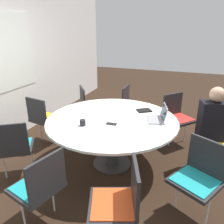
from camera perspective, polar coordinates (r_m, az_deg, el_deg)
The scene contains 16 objects.
ground_plane at distance 3.43m, azimuth 0.00°, elevation -13.23°, with size 16.00×16.00×0.00m, color black.
conference_table at distance 3.12m, azimuth 0.00°, elevation -3.79°, with size 1.83×1.83×0.74m.
chair_1 at distance 3.95m, azimuth 16.56°, elevation -0.62°, with size 0.61×0.61×0.88m.
chair_2 at distance 4.34m, azimuth 5.18°, elevation 2.18°, with size 0.44×0.42×0.88m.
chair_3 at distance 4.33m, azimuth -5.98°, elevation 2.09°, with size 0.60×0.60×0.88m.
chair_4 at distance 3.89m, azimuth -17.53°, elevation -1.07°, with size 0.49×0.51×0.88m.
chair_5 at distance 3.11m, azimuth -24.28°, elevation -7.84°, with size 0.59×0.60×0.88m.
chair_6 at distance 2.32m, azimuth -18.32°, elevation -17.42°, with size 0.53×0.52×0.88m.
chair_7 at distance 2.07m, azimuth 2.14°, elevation -21.77°, with size 0.56×0.55×0.88m.
chair_8 at distance 2.51m, azimuth 21.81°, elevation -14.77°, with size 0.58×0.59×0.88m.
person_0 at distance 3.27m, azimuth 24.79°, elevation -2.74°, with size 0.33×0.41×1.23m.
laptop at distance 3.07m, azimuth 12.16°, elevation -1.14°, with size 0.38×0.32×0.21m.
spiral_notebook at distance 3.38m, azimuth 8.39°, elevation 0.41°, with size 0.24×0.26×0.02m.
coffee_cup at distance 2.87m, azimuth -7.68°, elevation -2.77°, with size 0.08×0.08×0.08m.
cell_phone at distance 2.90m, azimuth -0.15°, elevation -3.12°, with size 0.08×0.14×0.01m.
handbag at distance 4.64m, azimuth 0.31°, elevation -1.58°, with size 0.36×0.16×0.28m.
Camera 1 is at (-2.65, -0.98, 1.94)m, focal length 35.00 mm.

